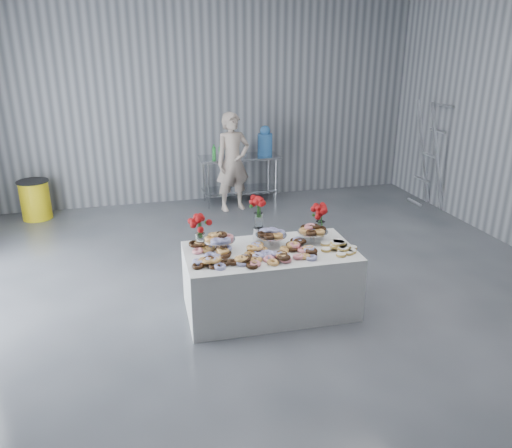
{
  "coord_description": "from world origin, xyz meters",
  "views": [
    {
      "loc": [
        -1.6,
        -4.9,
        2.98
      ],
      "look_at": [
        -0.14,
        0.53,
        0.88
      ],
      "focal_mm": 35.0,
      "sensor_mm": 36.0,
      "label": 1
    }
  ],
  "objects_px": {
    "prep_table": "(240,171)",
    "water_jug": "(265,142)",
    "display_table": "(270,280)",
    "stepladder": "(430,155)",
    "person": "(233,162)",
    "trash_barrel": "(35,200)"
  },
  "relations": [
    {
      "from": "trash_barrel",
      "to": "display_table",
      "type": "bearing_deg",
      "value": -53.2
    },
    {
      "from": "stepladder",
      "to": "water_jug",
      "type": "bearing_deg",
      "value": 156.13
    },
    {
      "from": "water_jug",
      "to": "stepladder",
      "type": "xyz_separation_m",
      "value": [
        2.76,
        -1.22,
        -0.16
      ]
    },
    {
      "from": "person",
      "to": "trash_barrel",
      "type": "height_order",
      "value": "person"
    },
    {
      "from": "person",
      "to": "stepladder",
      "type": "bearing_deg",
      "value": -25.6
    },
    {
      "from": "display_table",
      "to": "stepladder",
      "type": "bearing_deg",
      "value": 36.54
    },
    {
      "from": "display_table",
      "to": "prep_table",
      "type": "relative_size",
      "value": 1.27
    },
    {
      "from": "prep_table",
      "to": "water_jug",
      "type": "height_order",
      "value": "water_jug"
    },
    {
      "from": "prep_table",
      "to": "stepladder",
      "type": "distance_m",
      "value": 3.5
    },
    {
      "from": "water_jug",
      "to": "person",
      "type": "height_order",
      "value": "person"
    },
    {
      "from": "water_jug",
      "to": "person",
      "type": "distance_m",
      "value": 0.85
    },
    {
      "from": "person",
      "to": "trash_barrel",
      "type": "xyz_separation_m",
      "value": [
        -3.45,
        0.39,
        -0.54
      ]
    },
    {
      "from": "prep_table",
      "to": "water_jug",
      "type": "bearing_deg",
      "value": -0.0
    },
    {
      "from": "prep_table",
      "to": "water_jug",
      "type": "distance_m",
      "value": 0.73
    },
    {
      "from": "person",
      "to": "stepladder",
      "type": "xyz_separation_m",
      "value": [
        3.47,
        -0.83,
        0.11
      ]
    },
    {
      "from": "prep_table",
      "to": "water_jug",
      "type": "relative_size",
      "value": 2.71
    },
    {
      "from": "stepladder",
      "to": "display_table",
      "type": "bearing_deg",
      "value": -143.46
    },
    {
      "from": "display_table",
      "to": "water_jug",
      "type": "relative_size",
      "value": 3.43
    },
    {
      "from": "display_table",
      "to": "person",
      "type": "xyz_separation_m",
      "value": [
        0.4,
        3.7,
        0.51
      ]
    },
    {
      "from": "prep_table",
      "to": "water_jug",
      "type": "xyz_separation_m",
      "value": [
        0.5,
        -0.0,
        0.53
      ]
    },
    {
      "from": "water_jug",
      "to": "stepladder",
      "type": "distance_m",
      "value": 3.02
    },
    {
      "from": "trash_barrel",
      "to": "stepladder",
      "type": "relative_size",
      "value": 0.34
    }
  ]
}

